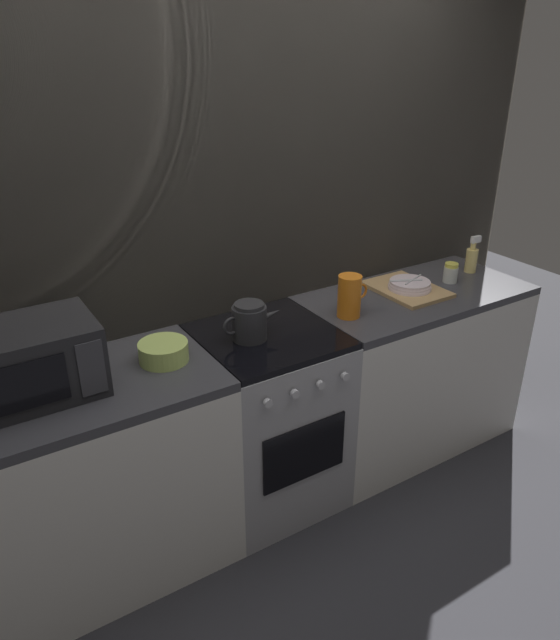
# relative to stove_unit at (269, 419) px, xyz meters

# --- Properties ---
(ground_plane) EXTENTS (8.00, 8.00, 0.00)m
(ground_plane) POSITION_rel_stove_unit_xyz_m (0.00, 0.00, -0.45)
(ground_plane) COLOR #2D2D33
(back_wall) EXTENTS (3.60, 0.05, 2.40)m
(back_wall) POSITION_rel_stove_unit_xyz_m (0.00, 0.32, 0.75)
(back_wall) COLOR #A39989
(back_wall) RESTS_ON ground_plane
(counter_left) EXTENTS (1.20, 0.60, 0.90)m
(counter_left) POSITION_rel_stove_unit_xyz_m (-0.90, 0.00, 0.00)
(counter_left) COLOR silver
(counter_left) RESTS_ON ground_plane
(stove_unit) EXTENTS (0.60, 0.63, 0.90)m
(stove_unit) POSITION_rel_stove_unit_xyz_m (0.00, 0.00, 0.00)
(stove_unit) COLOR #9E9EA3
(stove_unit) RESTS_ON ground_plane
(counter_right) EXTENTS (1.20, 0.60, 0.90)m
(counter_right) POSITION_rel_stove_unit_xyz_m (0.90, 0.00, 0.00)
(counter_right) COLOR silver
(counter_right) RESTS_ON ground_plane
(microwave) EXTENTS (0.46, 0.35, 0.27)m
(microwave) POSITION_rel_stove_unit_xyz_m (-0.96, 0.04, 0.59)
(microwave) COLOR black
(microwave) RESTS_ON counter_left
(kettle) EXTENTS (0.28, 0.15, 0.17)m
(kettle) POSITION_rel_stove_unit_xyz_m (-0.09, -0.00, 0.53)
(kettle) COLOR #262628
(kettle) RESTS_ON stove_unit
(mixing_bowl) EXTENTS (0.20, 0.20, 0.08)m
(mixing_bowl) POSITION_rel_stove_unit_xyz_m (-0.48, 0.02, 0.49)
(mixing_bowl) COLOR #B7D166
(mixing_bowl) RESTS_ON counter_left
(pitcher) EXTENTS (0.16, 0.11, 0.20)m
(pitcher) POSITION_rel_stove_unit_xyz_m (0.42, -0.04, 0.55)
(pitcher) COLOR orange
(pitcher) RESTS_ON counter_right
(dish_pile) EXTENTS (0.30, 0.40, 0.07)m
(dish_pile) POSITION_rel_stove_unit_xyz_m (0.86, 0.03, 0.47)
(dish_pile) COLOR tan
(dish_pile) RESTS_ON counter_right
(spice_jar) EXTENTS (0.08, 0.08, 0.10)m
(spice_jar) POSITION_rel_stove_unit_xyz_m (1.15, 0.01, 0.50)
(spice_jar) COLOR silver
(spice_jar) RESTS_ON counter_right
(spray_bottle) EXTENTS (0.08, 0.06, 0.20)m
(spray_bottle) POSITION_rel_stove_unit_xyz_m (1.36, 0.06, 0.53)
(spray_bottle) COLOR #E5CC72
(spray_bottle) RESTS_ON counter_right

